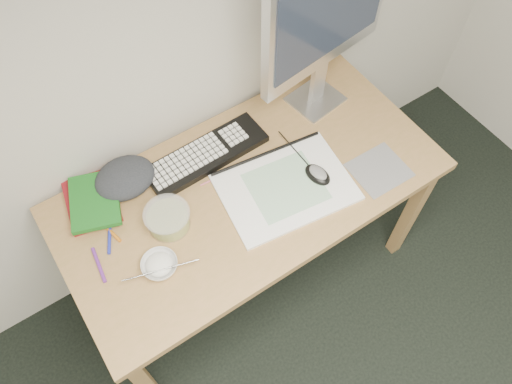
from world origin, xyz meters
TOP-DOWN VIEW (x-y plane):
  - desk at (0.17, 1.43)m, footprint 1.40×0.70m
  - mousepad at (0.61, 1.22)m, footprint 0.20×0.19m
  - sketchpad at (0.27, 1.35)m, footprint 0.50×0.39m
  - keyboard at (0.11, 1.63)m, footprint 0.48×0.17m
  - monitor at (0.62, 1.63)m, footprint 0.57×0.20m
  - mouse at (0.39, 1.32)m, footprint 0.08×0.12m
  - rice_bowl at (-0.25, 1.32)m, footprint 0.15×0.15m
  - chopsticks at (-0.26, 1.30)m, footprint 0.23×0.09m
  - fruit_tub at (-0.15, 1.45)m, footprint 0.20×0.20m
  - book_red at (-0.33, 1.68)m, footprint 0.21×0.26m
  - book_green at (-0.33, 1.66)m, footprint 0.23×0.27m
  - cloth_lump at (-0.20, 1.68)m, footprint 0.22×0.21m
  - pencil_pink at (0.10, 1.52)m, footprint 0.17×0.02m
  - pencil_tan at (0.17, 1.46)m, footprint 0.12×0.12m
  - pencil_black at (0.22, 1.50)m, footprint 0.16×0.03m
  - marker_blue at (-0.34, 1.52)m, footprint 0.07×0.12m
  - marker_orange at (-0.33, 1.54)m, footprint 0.04×0.12m
  - marker_purple at (-0.41, 1.44)m, footprint 0.03×0.13m

SIDE VIEW (x-z plane):
  - desk at x=0.17m, z-range 0.29..1.04m
  - mousepad at x=0.61m, z-range 0.75..0.75m
  - pencil_black at x=0.22m, z-range 0.75..0.76m
  - pencil_tan at x=0.17m, z-range 0.75..0.76m
  - pencil_pink at x=0.10m, z-range 0.75..0.76m
  - marker_orange at x=-0.33m, z-range 0.75..0.76m
  - marker_blue at x=-0.34m, z-range 0.75..0.76m
  - marker_purple at x=-0.41m, z-range 0.75..0.76m
  - sketchpad at x=0.27m, z-range 0.75..0.76m
  - book_red at x=-0.33m, z-range 0.75..0.77m
  - keyboard at x=0.11m, z-range 0.75..0.78m
  - rice_bowl at x=-0.25m, z-range 0.75..0.79m
  - mouse at x=0.39m, z-range 0.76..0.80m
  - book_green at x=-0.33m, z-range 0.77..0.79m
  - cloth_lump at x=-0.20m, z-range 0.75..0.83m
  - fruit_tub at x=-0.15m, z-range 0.75..0.83m
  - chopsticks at x=-0.26m, z-range 0.78..0.80m
  - monitor at x=0.62m, z-range 0.83..1.50m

